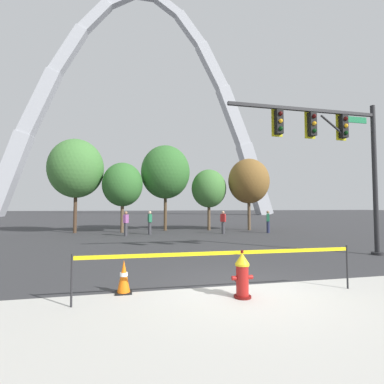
# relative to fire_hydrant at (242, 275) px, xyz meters

# --- Properties ---
(ground_plane) EXTENTS (240.00, 240.00, 0.00)m
(ground_plane) POSITION_rel_fire_hydrant_xyz_m (0.23, 0.59, -0.47)
(ground_plane) COLOR #333335
(fire_hydrant) EXTENTS (0.46, 0.48, 0.99)m
(fire_hydrant) POSITION_rel_fire_hydrant_xyz_m (0.00, 0.00, 0.00)
(fire_hydrant) COLOR #5E0F0D
(fire_hydrant) RESTS_ON ground
(caution_tape_barrier) EXTENTS (6.06, 0.15, 1.00)m
(caution_tape_barrier) POSITION_rel_fire_hydrant_xyz_m (-0.38, 0.12, 0.24)
(caution_tape_barrier) COLOR #232326
(caution_tape_barrier) RESTS_ON ground
(traffic_cone_by_hydrant) EXTENTS (0.36, 0.36, 0.73)m
(traffic_cone_by_hydrant) POSITION_rel_fire_hydrant_xyz_m (-2.43, 0.85, -0.11)
(traffic_cone_by_hydrant) COLOR black
(traffic_cone_by_hydrant) RESTS_ON ground
(traffic_signal_gantry) EXTENTS (6.42, 0.44, 6.00)m
(traffic_signal_gantry) POSITION_rel_fire_hydrant_xyz_m (5.51, 3.73, 3.80)
(traffic_signal_gantry) COLOR #232326
(traffic_signal_gantry) RESTS_ON ground
(monument_arch) EXTENTS (57.23, 2.88, 48.02)m
(monument_arch) POSITION_rel_fire_hydrant_xyz_m (0.23, 52.69, 20.70)
(monument_arch) COLOR #B2B5BC
(monument_arch) RESTS_ON ground
(tree_far_left) EXTENTS (3.89, 3.89, 6.80)m
(tree_far_left) POSITION_rel_fire_hydrant_xyz_m (-6.17, 15.98, 4.19)
(tree_far_left) COLOR #473323
(tree_far_left) RESTS_ON ground
(tree_left_mid) EXTENTS (2.93, 2.93, 5.13)m
(tree_left_mid) POSITION_rel_fire_hydrant_xyz_m (-2.87, 15.61, 3.04)
(tree_left_mid) COLOR brown
(tree_left_mid) RESTS_ON ground
(tree_center_left) EXTENTS (3.87, 3.87, 6.78)m
(tree_center_left) POSITION_rel_fire_hydrant_xyz_m (0.43, 16.60, 4.17)
(tree_center_left) COLOR brown
(tree_center_left) RESTS_ON ground
(tree_center_right) EXTENTS (2.80, 2.80, 4.89)m
(tree_center_right) POSITION_rel_fire_hydrant_xyz_m (3.90, 16.17, 2.88)
(tree_center_right) COLOR brown
(tree_center_right) RESTS_ON ground
(tree_right_mid) EXTENTS (3.30, 3.30, 5.78)m
(tree_right_mid) POSITION_rel_fire_hydrant_xyz_m (7.07, 15.52, 3.49)
(tree_right_mid) COLOR brown
(tree_right_mid) RESTS_ON ground
(pedestrian_walking_left) EXTENTS (0.33, 0.39, 1.59)m
(pedestrian_walking_left) POSITION_rel_fire_hydrant_xyz_m (7.42, 13.01, 0.35)
(pedestrian_walking_left) COLOR #232847
(pedestrian_walking_left) RESTS_ON ground
(pedestrian_standing_center) EXTENTS (0.28, 0.38, 1.59)m
(pedestrian_standing_center) POSITION_rel_fire_hydrant_xyz_m (-0.99, 13.71, 0.35)
(pedestrian_standing_center) COLOR #38383D
(pedestrian_standing_center) RESTS_ON ground
(pedestrian_walking_right) EXTENTS (0.36, 0.39, 1.59)m
(pedestrian_walking_right) POSITION_rel_fire_hydrant_xyz_m (-2.57, 13.04, 0.35)
(pedestrian_walking_right) COLOR #38383D
(pedestrian_walking_right) RESTS_ON ground
(pedestrian_near_trees) EXTENTS (0.39, 0.38, 1.59)m
(pedestrian_near_trees) POSITION_rel_fire_hydrant_xyz_m (4.04, 13.09, 0.35)
(pedestrian_near_trees) COLOR #38383D
(pedestrian_near_trees) RESTS_ON ground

